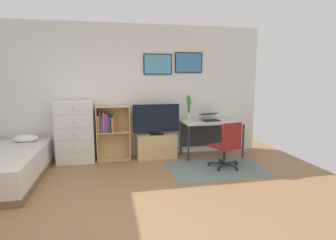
% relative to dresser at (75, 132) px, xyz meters
% --- Properties ---
extents(ground_plane, '(7.20, 7.20, 0.00)m').
position_rel_dresser_xyz_m(ground_plane, '(0.82, -2.15, -0.60)').
color(ground_plane, '#936B44').
extents(wall_back_with_posters, '(6.12, 0.09, 2.70)m').
position_rel_dresser_xyz_m(wall_back_with_posters, '(0.84, 0.27, 0.75)').
color(wall_back_with_posters, silver).
rests_on(wall_back_with_posters, ground_plane).
extents(area_rug, '(1.70, 1.20, 0.01)m').
position_rel_dresser_xyz_m(area_rug, '(2.53, -0.93, -0.60)').
color(area_rug, slate).
rests_on(area_rug, ground_plane).
extents(dresser, '(0.70, 0.46, 1.21)m').
position_rel_dresser_xyz_m(dresser, '(0.00, 0.00, 0.00)').
color(dresser, silver).
rests_on(dresser, ground_plane).
extents(bookshelf, '(0.65, 0.30, 1.08)m').
position_rel_dresser_xyz_m(bookshelf, '(0.67, 0.07, 0.03)').
color(bookshelf, tan).
rests_on(bookshelf, ground_plane).
extents(tv_stand, '(0.80, 0.41, 0.49)m').
position_rel_dresser_xyz_m(tv_stand, '(1.58, 0.02, -0.36)').
color(tv_stand, tan).
rests_on(tv_stand, ground_plane).
extents(television, '(0.95, 0.16, 0.62)m').
position_rel_dresser_xyz_m(television, '(1.58, -0.01, 0.20)').
color(television, black).
rests_on(television, tv_stand).
extents(desk, '(1.22, 0.65, 0.74)m').
position_rel_dresser_xyz_m(desk, '(2.73, -0.03, 0.01)').
color(desk, silver).
rests_on(desk, ground_plane).
extents(office_chair, '(0.58, 0.57, 0.86)m').
position_rel_dresser_xyz_m(office_chair, '(2.72, -0.96, -0.15)').
color(office_chair, '#232326').
rests_on(office_chair, ground_plane).
extents(laptop, '(0.37, 0.40, 0.16)m').
position_rel_dresser_xyz_m(laptop, '(2.73, 0.00, 0.20)').
color(laptop, black).
rests_on(laptop, desk).
extents(computer_mouse, '(0.06, 0.10, 0.03)m').
position_rel_dresser_xyz_m(computer_mouse, '(2.97, -0.12, 0.15)').
color(computer_mouse, silver).
rests_on(computer_mouse, desk).
extents(bamboo_vase, '(0.10, 0.10, 0.53)m').
position_rel_dresser_xyz_m(bamboo_vase, '(2.30, 0.13, 0.41)').
color(bamboo_vase, silver).
rests_on(bamboo_vase, desk).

